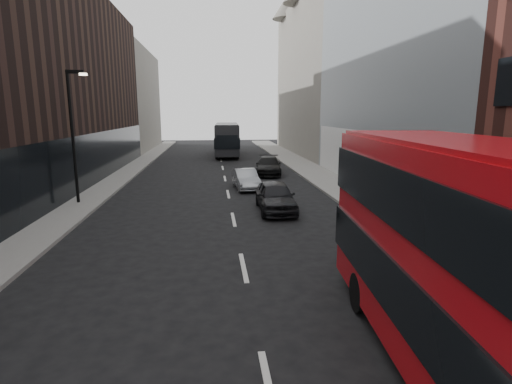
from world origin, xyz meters
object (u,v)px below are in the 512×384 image
object	(u,v)px
red_bus	(500,273)
grey_bus	(227,138)
car_b	(246,179)
car_a	(276,196)
car_c	(268,166)
street_lamp	(73,128)

from	to	relation	value
red_bus	grey_bus	world-z (taller)	red_bus
red_bus	car_b	size ratio (longest dim) A/B	2.86
car_a	car_c	size ratio (longest dim) A/B	0.91
red_bus	grey_bus	distance (m)	41.77
red_bus	car_b	distance (m)	20.79
red_bus	car_c	distance (m)	26.56
car_b	red_bus	bearing A→B (deg)	-88.75
grey_bus	car_a	size ratio (longest dim) A/B	2.58
red_bus	car_c	xyz separation A→B (m)	(0.09, 26.50, -1.78)
car_a	car_b	distance (m)	6.37
red_bus	grey_bus	xyz separation A→B (m)	(-2.67, 41.68, -0.51)
red_bus	car_b	bearing A→B (deg)	101.01
car_c	grey_bus	bearing A→B (deg)	107.96
car_a	car_b	bearing A→B (deg)	99.93
street_lamp	red_bus	distance (m)	20.61
red_bus	car_c	bearing A→B (deg)	94.51
car_a	grey_bus	bearing A→B (deg)	93.79
street_lamp	grey_bus	distance (m)	26.53
grey_bus	car_b	bearing A→B (deg)	-86.66
red_bus	street_lamp	bearing A→B (deg)	129.56
red_bus	car_a	bearing A→B (deg)	99.80
grey_bus	car_a	world-z (taller)	grey_bus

